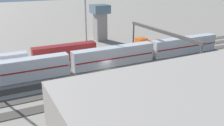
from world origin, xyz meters
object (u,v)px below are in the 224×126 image
at_px(train_on_track_1, 149,47).
at_px(signal_gantry, 162,35).
at_px(control_tower, 100,20).
at_px(train_on_track_2, 70,63).

xyz_separation_m(train_on_track_1, signal_gantry, (1.20, 7.50, 5.40)).
bearing_deg(control_tower, train_on_track_1, 105.53).
distance_m(signal_gantry, control_tower, 30.33).
bearing_deg(train_on_track_1, signal_gantry, 80.94).
distance_m(train_on_track_1, signal_gantry, 9.32).
bearing_deg(train_on_track_1, train_on_track_2, 10.64).
bearing_deg(signal_gantry, control_tower, -80.45).
xyz_separation_m(train_on_track_1, control_tower, (6.23, -22.41, 5.46)).
height_order(train_on_track_1, control_tower, control_tower).
bearing_deg(train_on_track_2, control_tower, -126.66).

